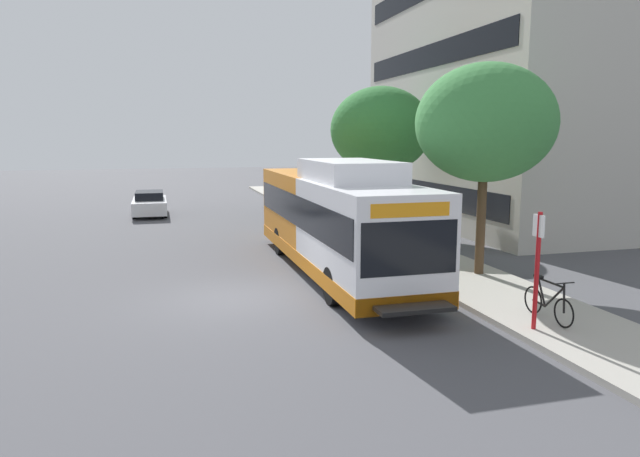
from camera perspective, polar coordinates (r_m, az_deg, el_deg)
ground_plane at (r=23.64m, az=-10.83°, el=-1.68°), size 120.00×120.00×0.00m
sidewalk_curb at (r=23.32m, az=7.00°, el=-1.55°), size 3.00×56.00×0.14m
transit_bus at (r=18.43m, az=1.52°, el=0.85°), size 2.58×12.25×3.65m
bus_stop_sign_pole at (r=13.37m, az=20.66°, el=-3.10°), size 0.10×0.36×2.60m
bicycle_parked at (r=14.37m, az=21.60°, el=-6.80°), size 0.52×1.76×1.02m
street_tree_near_stop at (r=18.17m, az=16.01°, el=9.97°), size 4.16×4.16×6.37m
street_tree_mid_block at (r=26.48m, az=6.01°, el=9.66°), size 4.53×4.53×6.43m
parked_car_far_lane at (r=33.60m, az=-16.47°, el=2.40°), size 1.80×4.50×1.33m
lattice_comm_tower at (r=44.77m, az=12.59°, el=17.64°), size 1.10×1.10×33.28m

